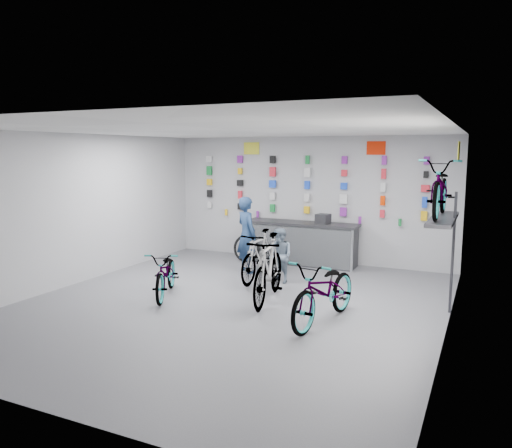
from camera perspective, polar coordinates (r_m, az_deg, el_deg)
The scene contains 21 objects.
floor at distance 8.79m, azimuth -2.91°, elevation -9.21°, with size 8.00×8.00×0.00m, color #55555A.
ceiling at distance 8.40m, azimuth -3.06°, elevation 10.72°, with size 8.00×8.00×0.00m, color white.
wall_back at distance 12.12m, azimuth 5.95°, elevation 2.83°, with size 7.00×7.00×0.00m, color #ACACAF.
wall_front at distance 5.33m, azimuth -23.69°, elevation -4.78°, with size 7.00×7.00×0.00m, color #ACACAF.
wall_left at distance 10.56m, azimuth -20.00°, elevation 1.58°, with size 8.00×8.00×0.00m, color #ACACAF.
wall_right at distance 7.50m, azimuth 21.34°, elevation -1.04°, with size 8.00×8.00×0.00m, color #ACACAF.
counter at distance 11.83m, azimuth 5.14°, elevation -2.25°, with size 2.70×0.66×1.00m.
merch_wall at distance 12.03m, azimuth 5.77°, elevation 4.20°, with size 5.57×0.08×1.55m.
wall_bracket at distance 8.70m, azimuth 20.74°, elevation -0.03°, with size 0.39×1.90×2.00m.
sign_left at distance 12.62m, azimuth -0.52°, elevation 8.64°, with size 0.42×0.02×0.30m, color yellow.
sign_right at distance 11.62m, azimuth 13.56°, elevation 8.44°, with size 0.42×0.02×0.30m, color red.
sign_side at distance 8.61m, azimuth 22.16°, elevation 7.73°, with size 0.02×0.40×0.30m, color yellow.
bike_left at distance 9.32m, azimuth -10.21°, elevation -5.53°, with size 0.58×1.66×0.87m, color gray.
bike_center at distance 8.82m, azimuth 1.44°, elevation -5.14°, with size 0.56×1.98×1.19m, color gray.
bike_right at distance 7.82m, azimuth 7.90°, elevation -7.56°, with size 0.69×1.97×1.03m, color gray.
bike_service at distance 10.26m, azimuth 0.41°, elevation -3.64°, with size 0.49×1.74×1.04m, color gray.
bike_wall at distance 8.65m, azimuth 20.43°, elevation 3.86°, with size 0.63×1.80×0.95m, color gray.
clerk at distance 10.93m, azimuth -1.08°, elevation -1.23°, with size 0.61×0.40×1.67m, color navy.
customer at distance 10.11m, azimuth 2.80°, elevation -3.62°, with size 0.54×0.42×1.11m, color slate.
spare_wheel at distance 12.00m, azimuth -1.10°, elevation -2.81°, with size 0.68×0.19×0.67m.
register at distance 11.57m, azimuth 7.67°, elevation 0.60°, with size 0.28×0.30×0.22m, color black.
Camera 1 is at (3.95, -7.40, 2.64)m, focal length 35.00 mm.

